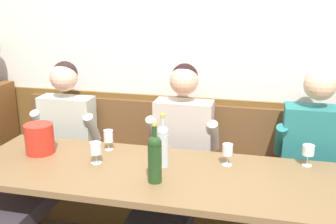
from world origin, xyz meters
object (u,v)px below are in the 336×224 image
(wine_bottle_clear_water, at_px, (163,144))
(wine_glass_right_end, at_px, (228,150))
(person_right_seat, at_px, (47,158))
(ice_bucket, at_px, (40,139))
(person_center_left_seat, at_px, (316,178))
(wine_glass_center_front, at_px, (308,151))
(wine_bottle_green_tall, at_px, (155,157))
(wall_bench, at_px, (182,190))
(wine_glass_center_rear, at_px, (96,149))
(person_center_right_seat, at_px, (174,169))
(wine_glass_left_end, at_px, (108,137))
(dining_table, at_px, (161,183))

(wine_bottle_clear_water, height_order, wine_glass_right_end, wine_bottle_clear_water)
(person_right_seat, relative_size, ice_bucket, 6.27)
(person_center_left_seat, relative_size, wine_glass_center_front, 9.66)
(wine_bottle_green_tall, bearing_deg, wall_bench, 90.16)
(wall_bench, relative_size, person_center_left_seat, 2.07)
(wine_bottle_clear_water, height_order, wine_glass_center_rear, wine_bottle_clear_water)
(person_right_seat, relative_size, wine_glass_center_rear, 9.03)
(wine_bottle_clear_water, bearing_deg, wall_bench, 89.04)
(person_right_seat, distance_m, wine_bottle_clear_water, 0.99)
(person_center_right_seat, bearing_deg, person_right_seat, -179.33)
(wine_glass_left_end, xyz_separation_m, wine_glass_right_end, (0.82, -0.06, 0.00))
(wall_bench, xyz_separation_m, person_center_left_seat, (0.94, -0.33, 0.36))
(ice_bucket, height_order, wine_glass_center_rear, ice_bucket)
(wine_glass_left_end, bearing_deg, wine_glass_center_rear, -88.43)
(dining_table, bearing_deg, wine_bottle_green_tall, -89.06)
(wall_bench, bearing_deg, wine_bottle_clear_water, -90.96)
(ice_bucket, height_order, wine_bottle_green_tall, wine_bottle_green_tall)
(wall_bench, relative_size, wine_glass_center_rear, 19.40)
(wine_glass_center_rear, bearing_deg, person_center_left_seat, 12.28)
(ice_bucket, height_order, wine_glass_center_front, ice_bucket)
(ice_bucket, bearing_deg, person_center_right_seat, 12.80)
(dining_table, distance_m, ice_bucket, 0.89)
(dining_table, relative_size, wine_bottle_green_tall, 6.75)
(person_right_seat, xyz_separation_m, wine_bottle_green_tall, (0.94, -0.42, 0.27))
(wine_glass_left_end, relative_size, wine_glass_right_end, 1.02)
(dining_table, distance_m, wine_bottle_clear_water, 0.24)
(wall_bench, distance_m, dining_table, 0.75)
(wine_bottle_green_tall, bearing_deg, wine_glass_left_end, 138.17)
(person_center_right_seat, relative_size, wine_glass_right_end, 9.25)
(ice_bucket, bearing_deg, wine_glass_center_front, 6.67)
(wine_bottle_clear_water, relative_size, wine_glass_center_rear, 2.43)
(dining_table, distance_m, person_center_right_seat, 0.30)
(wine_glass_center_front, height_order, wine_glass_right_end, wine_glass_right_end)
(dining_table, relative_size, wine_glass_center_rear, 17.26)
(person_center_left_seat, relative_size, wine_bottle_clear_water, 3.85)
(person_center_right_seat, height_order, person_center_left_seat, person_center_left_seat)
(dining_table, bearing_deg, person_center_left_seat, 19.08)
(person_center_right_seat, distance_m, wine_bottle_clear_water, 0.34)
(wall_bench, xyz_separation_m, wine_glass_right_end, (0.38, -0.46, 0.55))
(wine_bottle_green_tall, distance_m, wine_glass_right_end, 0.50)
(wine_bottle_clear_water, relative_size, wine_glass_left_end, 2.40)
(wine_bottle_green_tall, xyz_separation_m, wine_glass_right_end, (0.38, 0.33, -0.05))
(person_center_left_seat, relative_size, wine_glass_left_end, 9.25)
(wine_glass_left_end, bearing_deg, wine_bottle_green_tall, -41.83)
(person_center_left_seat, bearing_deg, person_right_seat, -178.89)
(dining_table, bearing_deg, wine_bottle_clear_water, 96.45)
(wine_glass_right_end, bearing_deg, wall_bench, 129.64)
(wine_glass_left_end, bearing_deg, wine_glass_center_front, 1.97)
(ice_bucket, height_order, wine_glass_left_end, ice_bucket)
(wine_glass_left_end, height_order, wine_glass_right_end, wine_glass_left_end)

